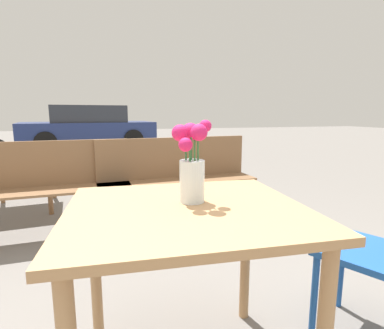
{
  "coord_description": "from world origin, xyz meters",
  "views": [
    {
      "loc": [
        -0.28,
        -1.03,
        1.09
      ],
      "look_at": [
        0.04,
        0.06,
        0.89
      ],
      "focal_mm": 28.0,
      "sensor_mm": 36.0,
      "label": 1
    }
  ],
  "objects_px": {
    "bench_middle": "(177,178)",
    "table_front": "(187,235)",
    "bench_near": "(40,187)",
    "table_back": "(21,158)",
    "flower_vase": "(191,167)",
    "parked_car": "(88,128)"
  },
  "relations": [
    {
      "from": "parked_car",
      "to": "table_front",
      "type": "bearing_deg",
      "value": -85.23
    },
    {
      "from": "table_front",
      "to": "bench_near",
      "type": "distance_m",
      "value": 1.94
    },
    {
      "from": "table_back",
      "to": "parked_car",
      "type": "distance_m",
      "value": 6.29
    },
    {
      "from": "flower_vase",
      "to": "table_back",
      "type": "height_order",
      "value": "flower_vase"
    },
    {
      "from": "bench_middle",
      "to": "table_back",
      "type": "height_order",
      "value": "bench_middle"
    },
    {
      "from": "table_front",
      "to": "bench_near",
      "type": "xyz_separation_m",
      "value": [
        -0.83,
        1.74,
        -0.17
      ]
    },
    {
      "from": "flower_vase",
      "to": "bench_middle",
      "type": "relative_size",
      "value": 0.21
    },
    {
      "from": "bench_middle",
      "to": "table_back",
      "type": "relative_size",
      "value": 1.76
    },
    {
      "from": "flower_vase",
      "to": "bench_middle",
      "type": "height_order",
      "value": "flower_vase"
    },
    {
      "from": "bench_middle",
      "to": "table_back",
      "type": "xyz_separation_m",
      "value": [
        -1.58,
        0.94,
        0.13
      ]
    },
    {
      "from": "table_front",
      "to": "table_back",
      "type": "distance_m",
      "value": 2.97
    },
    {
      "from": "table_back",
      "to": "bench_middle",
      "type": "bearing_deg",
      "value": -30.69
    },
    {
      "from": "table_front",
      "to": "parked_car",
      "type": "height_order",
      "value": "parked_car"
    },
    {
      "from": "table_front",
      "to": "bench_middle",
      "type": "distance_m",
      "value": 1.83
    },
    {
      "from": "parked_car",
      "to": "table_back",
      "type": "bearing_deg",
      "value": -94.07
    },
    {
      "from": "table_front",
      "to": "table_back",
      "type": "bearing_deg",
      "value": 113.74
    },
    {
      "from": "bench_middle",
      "to": "parked_car",
      "type": "bearing_deg",
      "value": 98.96
    },
    {
      "from": "flower_vase",
      "to": "parked_car",
      "type": "relative_size",
      "value": 0.08
    },
    {
      "from": "bench_near",
      "to": "table_back",
      "type": "height_order",
      "value": "bench_near"
    },
    {
      "from": "bench_middle",
      "to": "table_front",
      "type": "bearing_deg",
      "value": -102.31
    },
    {
      "from": "flower_vase",
      "to": "parked_car",
      "type": "distance_m",
      "value": 8.97
    },
    {
      "from": "flower_vase",
      "to": "table_front",
      "type": "bearing_deg",
      "value": -121.01
    }
  ]
}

